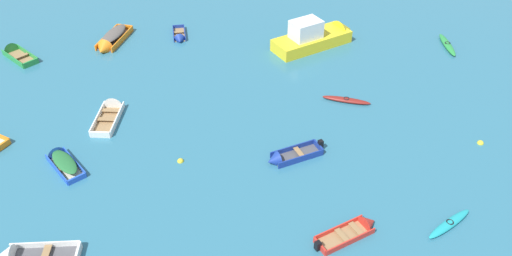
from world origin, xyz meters
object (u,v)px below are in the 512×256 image
kayak_turquoise_back_row_left (449,224)px  rowboat_green_foreground_center (14,52)px  rowboat_red_back_row_right (358,229)px  rowboat_white_midfield_left (22,256)px  rowboat_blue_outer_right (61,159)px  motor_launch_yellow_far_back (317,36)px  mooring_buoy_trailing (181,161)px  kayak_maroon_cluster_outer (346,100)px  rowboat_deep_blue_far_right (180,37)px  rowboat_white_cluster_inner (112,110)px  rowboat_deep_blue_near_camera (286,157)px  kayak_green_distant_center (447,45)px  rowboat_orange_outer_left (110,41)px  mooring_buoy_outer_edge (480,143)px

kayak_turquoise_back_row_left → rowboat_green_foreground_center: 33.40m
rowboat_red_back_row_right → rowboat_white_midfield_left: bearing=-179.9°
rowboat_blue_outer_right → kayak_turquoise_back_row_left: bearing=-18.9°
motor_launch_yellow_far_back → mooring_buoy_trailing: motor_launch_yellow_far_back is taller
kayak_maroon_cluster_outer → rowboat_deep_blue_far_right: bearing=137.7°
rowboat_red_back_row_right → rowboat_white_cluster_inner: bearing=138.8°
kayak_turquoise_back_row_left → mooring_buoy_trailing: (-13.52, 6.38, -0.14)m
rowboat_white_midfield_left → rowboat_deep_blue_near_camera: rowboat_white_midfield_left is taller
kayak_turquoise_back_row_left → rowboat_blue_outer_right: size_ratio=0.87×
mooring_buoy_trailing → rowboat_white_cluster_inner: bearing=129.7°
kayak_green_distant_center → rowboat_red_back_row_right: (-12.06, -18.03, -0.01)m
rowboat_blue_outer_right → rowboat_green_foreground_center: (-6.11, 13.44, -0.08)m
rowboat_white_cluster_inner → kayak_maroon_cluster_outer: bearing=-1.6°
rowboat_red_back_row_right → mooring_buoy_trailing: 10.81m
motor_launch_yellow_far_back → rowboat_green_foreground_center: bearing=177.9°
mooring_buoy_trailing → kayak_maroon_cluster_outer: bearing=24.3°
rowboat_white_cluster_inner → kayak_maroon_cluster_outer: rowboat_white_cluster_inner is taller
rowboat_orange_outer_left → rowboat_red_back_row_right: size_ratio=1.33×
kayak_green_distant_center → rowboat_orange_outer_left: bearing=173.4°
rowboat_blue_outer_right → rowboat_deep_blue_near_camera: size_ratio=0.94×
kayak_maroon_cluster_outer → rowboat_deep_blue_far_right: size_ratio=1.13×
rowboat_white_cluster_inner → kayak_green_distant_center: (25.41, 6.35, -0.02)m
rowboat_blue_outer_right → rowboat_red_back_row_right: (15.65, -6.82, -0.11)m
rowboat_white_cluster_inner → mooring_buoy_outer_edge: size_ratio=10.25×
kayak_green_distant_center → motor_launch_yellow_far_back: motor_launch_yellow_far_back is taller
rowboat_green_foreground_center → rowboat_orange_outer_left: bearing=6.7°
rowboat_white_cluster_inner → mooring_buoy_trailing: 7.07m
rowboat_red_back_row_right → rowboat_white_midfield_left: size_ratio=0.92×
mooring_buoy_outer_edge → mooring_buoy_trailing: 18.06m
rowboat_deep_blue_near_camera → rowboat_red_back_row_right: bearing=-64.3°
motor_launch_yellow_far_back → mooring_buoy_outer_edge: bearing=-61.0°
rowboat_blue_outer_right → rowboat_white_midfield_left: 6.88m
kayak_green_distant_center → mooring_buoy_outer_edge: kayak_green_distant_center is taller
rowboat_white_midfield_left → rowboat_green_foreground_center: 21.06m
kayak_maroon_cluster_outer → mooring_buoy_trailing: size_ratio=8.49×
kayak_maroon_cluster_outer → rowboat_red_back_row_right: rowboat_red_back_row_right is taller
kayak_turquoise_back_row_left → rowboat_green_foreground_center: size_ratio=0.83×
rowboat_orange_outer_left → rowboat_green_foreground_center: size_ratio=1.32×
rowboat_white_cluster_inner → motor_launch_yellow_far_back: size_ratio=0.55×
kayak_turquoise_back_row_left → motor_launch_yellow_far_back: motor_launch_yellow_far_back is taller
motor_launch_yellow_far_back → rowboat_deep_blue_near_camera: bearing=-108.4°
kayak_maroon_cluster_outer → rowboat_red_back_row_right: bearing=-101.1°
rowboat_white_cluster_inner → rowboat_red_back_row_right: 17.73m
rowboat_white_midfield_left → rowboat_deep_blue_near_camera: bearing=23.3°
rowboat_green_foreground_center → rowboat_deep_blue_near_camera: bearing=-37.4°
rowboat_deep_blue_far_right → mooring_buoy_trailing: 15.26m
rowboat_orange_outer_left → rowboat_red_back_row_right: (14.52, -21.11, -0.21)m
kayak_maroon_cluster_outer → rowboat_blue_outer_right: rowboat_blue_outer_right is taller
motor_launch_yellow_far_back → rowboat_red_back_row_right: motor_launch_yellow_far_back is taller
rowboat_white_cluster_inner → rowboat_blue_outer_right: (-2.30, -4.86, 0.08)m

